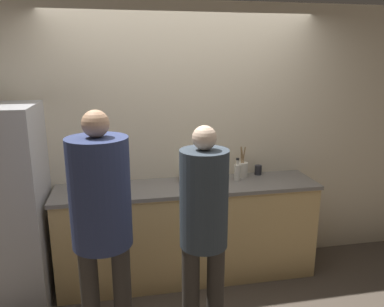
% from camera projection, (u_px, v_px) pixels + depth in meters
% --- Properties ---
extents(ground_plane, '(14.00, 14.00, 0.00)m').
position_uv_depth(ground_plane, '(195.00, 294.00, 3.42)').
color(ground_plane, '#4C4238').
extents(wall_back, '(5.20, 0.06, 2.60)m').
position_uv_depth(wall_back, '(183.00, 141.00, 3.67)').
color(wall_back, beige).
rests_on(wall_back, ground_plane).
extents(counter, '(2.45, 0.58, 0.94)m').
position_uv_depth(counter, '(188.00, 231.00, 3.61)').
color(counter, tan).
rests_on(counter, ground_plane).
extents(person_left, '(0.41, 0.41, 1.78)m').
position_uv_depth(person_left, '(101.00, 211.00, 2.51)').
color(person_left, '#38332D').
rests_on(person_left, ground_plane).
extents(person_center, '(0.34, 0.34, 1.66)m').
position_uv_depth(person_center, '(204.00, 221.00, 2.63)').
color(person_center, '#38332D').
rests_on(person_center, ground_plane).
extents(fruit_bowl, '(0.37, 0.37, 0.11)m').
position_uv_depth(fruit_bowl, '(198.00, 176.00, 3.62)').
color(fruit_bowl, beige).
rests_on(fruit_bowl, counter).
extents(utensil_crock, '(0.11, 0.11, 0.31)m').
position_uv_depth(utensil_crock, '(242.00, 169.00, 3.71)').
color(utensil_crock, silver).
rests_on(utensil_crock, counter).
extents(bottle_red, '(0.06, 0.06, 0.20)m').
position_uv_depth(bottle_red, '(108.00, 175.00, 3.50)').
color(bottle_red, red).
rests_on(bottle_red, counter).
extents(bottle_clear, '(0.06, 0.06, 0.22)m').
position_uv_depth(bottle_clear, '(237.00, 172.00, 3.60)').
color(bottle_clear, silver).
rests_on(bottle_clear, counter).
extents(cup_blue, '(0.07, 0.07, 0.09)m').
position_uv_depth(cup_blue, '(115.00, 183.00, 3.39)').
color(cup_blue, '#335184').
rests_on(cup_blue, counter).
extents(cup_black, '(0.07, 0.07, 0.10)m').
position_uv_depth(cup_black, '(258.00, 170.00, 3.79)').
color(cup_black, '#28282D').
rests_on(cup_black, counter).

